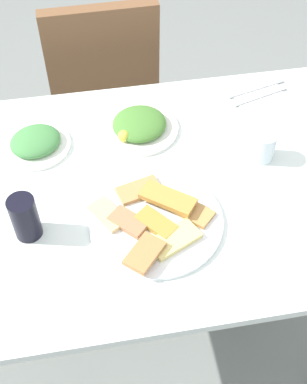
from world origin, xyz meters
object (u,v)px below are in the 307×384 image
at_px(dining_table, 152,205).
at_px(soda_can, 25,218).
at_px(pide_platter, 155,220).
at_px(salad_plate_rice, 36,142).
at_px(paper_napkin, 257,93).
at_px(dining_chair, 103,84).
at_px(salad_plate_greens, 140,125).
at_px(spoon, 256,88).
at_px(drinking_glass, 263,146).
at_px(fork, 259,96).

xyz_separation_m(dining_table, soda_can, (-0.32, -0.10, 0.15)).
bearing_deg(pide_platter, soda_can, 175.64).
bearing_deg(salad_plate_rice, paper_napkin, 9.92).
distance_m(dining_table, dining_chair, 0.78).
bearing_deg(paper_napkin, pide_platter, -132.39).
bearing_deg(dining_chair, salad_plate_greens, -82.88).
relative_size(dining_chair, spoon, 4.56).
xyz_separation_m(salad_plate_rice, drinking_glass, (0.61, -0.15, 0.03)).
bearing_deg(dining_table, fork, 37.54).
height_order(dining_chair, soda_can, dining_chair).
bearing_deg(pide_platter, dining_table, 83.55).
xyz_separation_m(dining_chair, pide_platter, (0.05, -0.89, 0.26)).
bearing_deg(dining_table, pide_platter, -96.45).
xyz_separation_m(dining_table, paper_napkin, (0.39, 0.32, 0.09)).
height_order(drinking_glass, fork, drinking_glass).
bearing_deg(soda_can, salad_plate_greens, 44.41).
bearing_deg(dining_chair, salad_plate_rice, -112.20).
bearing_deg(salad_plate_greens, fork, 12.01).
bearing_deg(pide_platter, drinking_glass, 27.76).
bearing_deg(pide_platter, paper_napkin, 47.61).
bearing_deg(paper_napkin, soda_can, -149.60).
bearing_deg(drinking_glass, dining_table, -171.16).
bearing_deg(spoon, pide_platter, -145.72).
bearing_deg(paper_napkin, fork, -90.00).
relative_size(salad_plate_greens, spoon, 1.14).
relative_size(pide_platter, drinking_glass, 3.93).
bearing_deg(salad_plate_rice, dining_chair, 67.80).
xyz_separation_m(salad_plate_greens, fork, (0.39, 0.08, -0.01)).
xyz_separation_m(dining_chair, soda_can, (-0.26, -0.86, 0.31)).
relative_size(fork, spoon, 0.95).
height_order(pide_platter, salad_plate_rice, salad_plate_rice).
distance_m(salad_plate_greens, spoon, 0.41).
bearing_deg(dining_chair, paper_napkin, -44.31).
relative_size(salad_plate_rice, drinking_glass, 2.26).
bearing_deg(dining_table, spoon, 40.73).
bearing_deg(spoon, salad_plate_greens, -177.48).
height_order(dining_chair, spoon, dining_chair).
relative_size(dining_chair, soda_can, 7.45).
relative_size(paper_napkin, fork, 0.84).
distance_m(pide_platter, salad_plate_rice, 0.43).
distance_m(drinking_glass, fork, 0.26).
bearing_deg(soda_can, pide_platter, -4.36).
bearing_deg(paper_napkin, spoon, 90.00).
xyz_separation_m(dining_chair, fork, (0.46, -0.46, 0.26)).
distance_m(dining_table, fork, 0.50).
distance_m(soda_can, spoon, 0.84).
relative_size(drinking_glass, fork, 0.45).
relative_size(pide_platter, salad_plate_rice, 1.74).
xyz_separation_m(salad_plate_rice, spoon, (0.69, 0.14, -0.01)).
height_order(salad_plate_greens, drinking_glass, drinking_glass).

